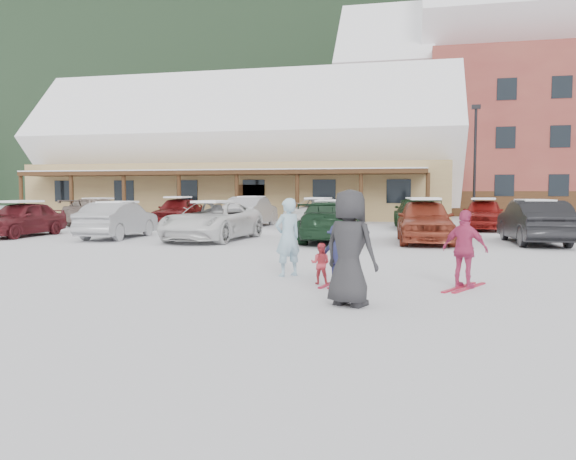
% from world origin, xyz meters
% --- Properties ---
extents(ground, '(160.00, 160.00, 0.00)m').
position_xyz_m(ground, '(0.00, 0.00, 0.00)').
color(ground, silver).
rests_on(ground, ground).
extents(forested_hillside, '(300.00, 70.00, 38.00)m').
position_xyz_m(forested_hillside, '(0.00, 85.00, 19.00)').
color(forested_hillside, black).
rests_on(forested_hillside, ground).
extents(day_lodge, '(29.12, 12.50, 10.38)m').
position_xyz_m(day_lodge, '(-9.00, 27.96, 3.94)').
color(day_lodge, tan).
rests_on(day_lodge, ground).
extents(alpine_hotel, '(31.48, 14.01, 21.48)m').
position_xyz_m(alpine_hotel, '(14.27, 38.00, 8.63)').
color(alpine_hotel, maroon).
rests_on(alpine_hotel, ground).
extents(lamp_post, '(0.50, 0.25, 6.77)m').
position_xyz_m(lamp_post, '(6.30, 23.86, 3.80)').
color(lamp_post, black).
rests_on(lamp_post, ground).
extents(conifer_0, '(4.40, 4.40, 10.20)m').
position_xyz_m(conifer_0, '(-26.00, 30.00, 5.69)').
color(conifer_0, black).
rests_on(conifer_0, ground).
extents(conifer_2, '(5.28, 5.28, 12.24)m').
position_xyz_m(conifer_2, '(-30.00, 42.00, 6.83)').
color(conifer_2, black).
rests_on(conifer_2, ground).
extents(conifer_3, '(3.96, 3.96, 9.18)m').
position_xyz_m(conifer_3, '(6.00, 44.00, 5.12)').
color(conifer_3, black).
rests_on(conifer_3, ground).
extents(adult_skier, '(0.71, 0.71, 1.67)m').
position_xyz_m(adult_skier, '(0.26, 1.16, 0.83)').
color(adult_skier, '#97BDD1').
rests_on(adult_skier, ground).
extents(toddler_red, '(0.41, 0.32, 0.81)m').
position_xyz_m(toddler_red, '(1.11, 0.31, 0.40)').
color(toddler_red, '#C53743').
rests_on(toddler_red, ground).
extents(child_navy, '(0.82, 0.58, 1.16)m').
position_xyz_m(child_navy, '(1.42, 0.45, 0.58)').
color(child_navy, '#1C2046').
rests_on(child_navy, ground).
extents(skis_child_navy, '(0.49, 1.41, 0.03)m').
position_xyz_m(skis_child_navy, '(1.42, 0.45, 0.01)').
color(skis_child_navy, '#A51730').
rests_on(skis_child_navy, ground).
extents(child_magenta, '(0.93, 0.72, 1.47)m').
position_xyz_m(child_magenta, '(3.81, 0.41, 0.73)').
color(child_magenta, '#BF3666').
rests_on(child_magenta, ground).
extents(skis_child_magenta, '(0.83, 1.33, 0.03)m').
position_xyz_m(skis_child_magenta, '(3.81, 0.41, 0.01)').
color(skis_child_magenta, '#A51730').
rests_on(skis_child_magenta, ground).
extents(bystander_dark, '(1.07, 0.92, 1.84)m').
position_xyz_m(bystander_dark, '(1.89, -1.65, 0.92)').
color(bystander_dark, '#28282B').
rests_on(bystander_dark, ground).
extents(parked_car_0, '(1.69, 4.15, 1.41)m').
position_xyz_m(parked_car_0, '(-12.42, 9.04, 0.70)').
color(parked_car_0, '#5B181E').
rests_on(parked_car_0, ground).
extents(parked_car_1, '(1.64, 4.28, 1.39)m').
position_xyz_m(parked_car_1, '(-8.23, 9.17, 0.70)').
color(parked_car_1, '#9B9C9F').
rests_on(parked_car_1, ground).
extents(parked_car_2, '(2.77, 5.33, 1.44)m').
position_xyz_m(parked_car_2, '(-4.38, 9.11, 0.72)').
color(parked_car_2, white).
rests_on(parked_car_2, ground).
extents(parked_car_3, '(2.42, 5.19, 1.47)m').
position_xyz_m(parked_car_3, '(-0.03, 9.45, 0.73)').
color(parked_car_3, '#17331F').
rests_on(parked_car_3, ground).
extents(parked_car_4, '(2.08, 4.66, 1.56)m').
position_xyz_m(parked_car_4, '(3.25, 9.74, 0.78)').
color(parked_car_4, '#993B25').
rests_on(parked_car_4, ground).
extents(parked_car_5, '(1.86, 4.64, 1.50)m').
position_xyz_m(parked_car_5, '(6.92, 10.17, 0.75)').
color(parked_car_5, black).
rests_on(parked_car_5, ground).
extents(parked_car_7, '(2.20, 4.99, 1.43)m').
position_xyz_m(parked_car_7, '(-13.54, 16.53, 0.71)').
color(parked_car_7, gray).
rests_on(parked_car_7, ground).
extents(parked_car_8, '(2.05, 4.51, 1.50)m').
position_xyz_m(parked_car_8, '(-9.23, 17.06, 0.75)').
color(parked_car_8, maroon).
rests_on(parked_car_8, ground).
extents(parked_car_9, '(1.68, 4.65, 1.52)m').
position_xyz_m(parked_car_9, '(-5.21, 17.07, 0.76)').
color(parked_car_9, '#9E9EA2').
rests_on(parked_car_9, ground).
extents(parked_car_10, '(2.92, 5.48, 1.47)m').
position_xyz_m(parked_car_10, '(-1.69, 16.66, 0.73)').
color(parked_car_10, white).
rests_on(parked_car_10, ground).
extents(parked_car_11, '(2.41, 5.22, 1.48)m').
position_xyz_m(parked_car_11, '(3.02, 17.18, 0.74)').
color(parked_car_11, '#1F3B1F').
rests_on(parked_car_11, ground).
extents(parked_car_12, '(2.44, 4.53, 1.46)m').
position_xyz_m(parked_car_12, '(6.04, 16.97, 0.73)').
color(parked_car_12, maroon).
rests_on(parked_car_12, ground).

